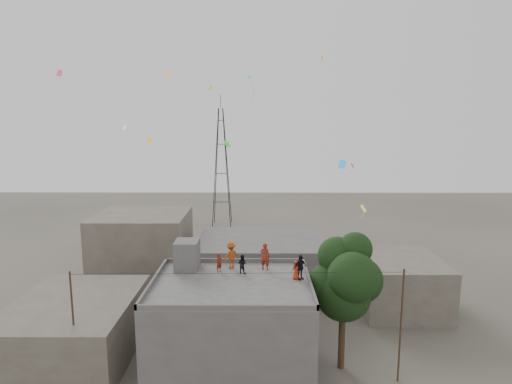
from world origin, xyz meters
TOP-DOWN VIEW (x-y plane):
  - ground at (0.00, 0.00)m, footprint 140.00×140.00m
  - main_building at (0.00, 0.00)m, footprint 10.00×8.00m
  - parapet at (0.00, 0.00)m, footprint 10.00×8.00m
  - stair_head_box at (-3.20, 2.60)m, footprint 1.60×1.80m
  - neighbor_west at (-11.00, 2.00)m, footprint 8.00×10.00m
  - neighbor_north at (2.00, 14.00)m, footprint 12.00×9.00m
  - neighbor_northwest at (-10.00, 16.00)m, footprint 9.00×8.00m
  - neighbor_east at (14.00, 10.00)m, footprint 7.00×8.00m
  - tree at (7.37, 0.60)m, footprint 4.90×4.60m
  - utility_line at (0.50, -1.25)m, footprint 20.12×0.62m
  - transmission_tower at (-4.00, 40.00)m, footprint 2.97×2.97m
  - person_red_adult at (2.16, 2.48)m, footprint 0.78×0.63m
  - person_orange_child at (4.13, 0.68)m, footprint 0.71×0.64m
  - person_dark_child at (0.62, 1.77)m, footprint 0.76×0.69m
  - person_dark_adult at (4.40, 0.64)m, footprint 1.00×0.85m
  - person_orange_adult at (-0.18, 2.72)m, footprint 1.38×1.23m
  - person_red_child at (-0.94, 2.00)m, footprint 0.55×0.56m
  - kites at (0.99, 7.99)m, footprint 20.86×15.74m

SIDE VIEW (x-z plane):
  - ground at x=0.00m, z-range 0.00..0.00m
  - neighbor_west at x=-11.00m, z-range 0.00..4.00m
  - neighbor_east at x=14.00m, z-range 0.00..4.40m
  - neighbor_north at x=2.00m, z-range 0.00..5.00m
  - main_building at x=0.00m, z-range 0.00..6.10m
  - neighbor_northwest at x=-10.00m, z-range 0.00..7.00m
  - utility_line at x=0.50m, z-range 0.13..7.53m
  - tree at x=7.37m, z-range 1.55..10.65m
  - parapet at x=0.00m, z-range 6.10..6.40m
  - person_orange_child at x=4.13m, z-range 6.10..7.33m
  - person_dark_child at x=0.62m, z-range 6.10..7.37m
  - person_red_child at x=-0.94m, z-range 6.10..7.40m
  - person_dark_adult at x=4.40m, z-range 6.10..7.71m
  - person_orange_adult at x=-0.18m, z-range 6.10..7.95m
  - person_red_adult at x=2.16m, z-range 6.10..7.97m
  - stair_head_box at x=-3.20m, z-range 6.10..8.10m
  - transmission_tower at x=-4.00m, z-range -0.93..19.07m
  - kites at x=0.99m, z-range 10.29..22.32m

